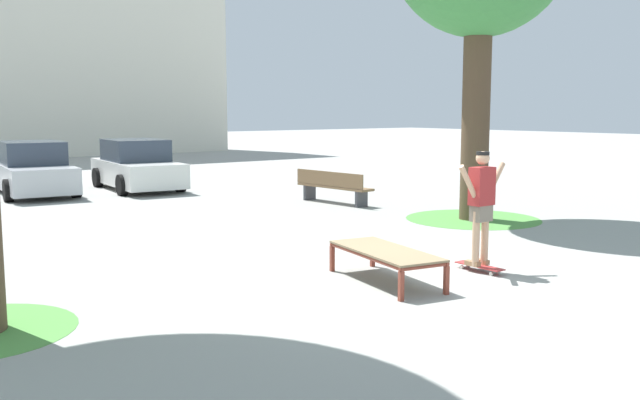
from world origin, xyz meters
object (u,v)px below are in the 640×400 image
object	(u,v)px
skater	(481,200)
car_silver	(33,170)
park_bench	(333,186)
skateboard	(479,266)
skate_box	(386,253)
car_white	(137,166)

from	to	relation	value
skater	car_silver	xyz separation A→B (m)	(-2.57, 13.87, -0.38)
car_silver	park_bench	xyz separation A→B (m)	(5.54, -6.61, -0.24)
skateboard	park_bench	bearing A→B (deg)	67.71
skate_box	car_white	world-z (taller)	car_white
skater	skate_box	bearing A→B (deg)	166.49
skateboard	car_white	size ratio (longest dim) A/B	0.18
skater	park_bench	bearing A→B (deg)	67.70
skater	car_white	bearing A→B (deg)	88.77
skateboard	car_silver	size ratio (longest dim) A/B	0.18
skate_box	car_white	xyz separation A→B (m)	(1.84, 12.98, 0.28)
skate_box	skater	bearing A→B (deg)	-13.51
car_silver	skate_box	bearing A→B (deg)	-85.70
skater	park_bench	xyz separation A→B (m)	(2.98, 7.26, -0.62)
skater	park_bench	size ratio (longest dim) A/B	0.70
skater	park_bench	world-z (taller)	skater
skater	car_white	xyz separation A→B (m)	(0.29, 13.35, -0.38)
skate_box	park_bench	distance (m)	8.24
car_silver	car_white	xyz separation A→B (m)	(2.85, -0.51, 0.00)
skate_box	skateboard	distance (m)	1.63
skate_box	skater	distance (m)	1.72
skateboard	skater	xyz separation A→B (m)	(-0.00, 0.00, 0.99)
car_white	skate_box	bearing A→B (deg)	-98.05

